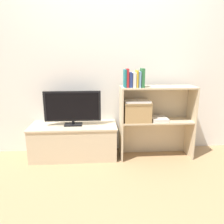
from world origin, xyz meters
The scene contains 16 objects.
ground_plane centered at (0.00, 0.00, 0.00)m, with size 16.00×16.00×0.00m, color #A37F56.
wall_back centered at (0.00, 0.46, 1.20)m, with size 10.00×0.05×2.40m.
tv_stand centered at (-0.49, 0.21, 0.22)m, with size 1.09×0.45×0.43m.
tv centered at (-0.49, 0.21, 0.66)m, with size 0.70×0.14×0.43m.
bookshelf_lower_tier centered at (0.56, 0.21, 0.31)m, with size 0.92×0.30×0.49m.
bookshelf_upper_tier centered at (0.56, 0.21, 0.76)m, with size 0.92×0.30×0.42m.
book_teal centered at (0.15, 0.10, 1.02)m, with size 0.02×0.14×0.21m.
book_crimson centered at (0.18, 0.10, 1.03)m, with size 0.02×0.14×0.22m.
book_navy centered at (0.21, 0.10, 1.00)m, with size 0.04×0.13×0.17m.
book_ivory centered at (0.25, 0.10, 1.00)m, with size 0.04×0.15×0.17m.
book_mustard centered at (0.29, 0.10, 1.02)m, with size 0.02×0.14×0.20m.
book_skyblue centered at (0.32, 0.10, 1.01)m, with size 0.02×0.15×0.18m.
book_forest centered at (0.35, 0.10, 1.03)m, with size 0.03×0.15×0.22m.
storage_basket_left centered at (0.31, 0.14, 0.62)m, with size 0.33×0.27×0.24m.
laptop centered at (0.31, 0.14, 0.74)m, with size 0.31×0.21×0.02m.
magazine_stack centered at (0.58, 0.13, 0.51)m, with size 0.19×0.23×0.04m.
Camera 1 is at (-0.18, -2.45, 1.25)m, focal length 35.00 mm.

